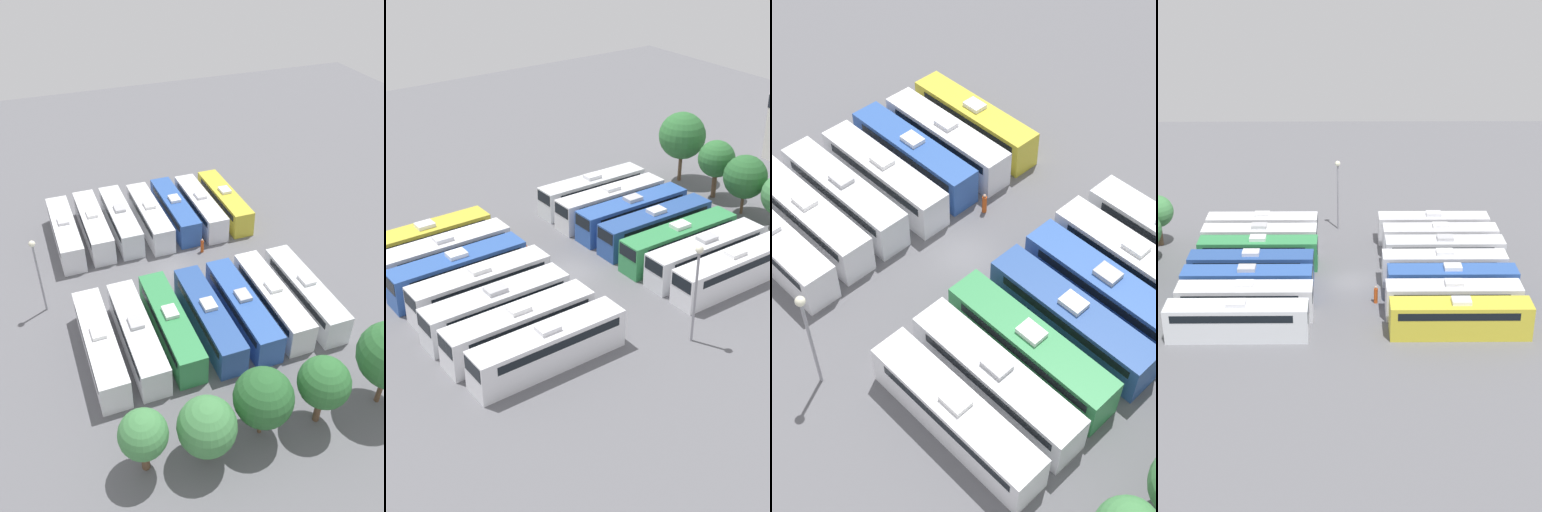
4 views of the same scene
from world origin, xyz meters
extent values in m
plane|color=slate|center=(0.00, 0.00, 0.00)|extent=(125.41, 125.41, 0.00)
cube|color=gold|center=(-9.84, -9.24, 1.54)|extent=(2.47, 11.94, 3.09)
cube|color=black|center=(-9.84, -8.95, 2.40)|extent=(2.51, 10.15, 0.68)
cube|color=black|center=(-9.84, -15.20, 2.40)|extent=(2.17, 0.08, 1.08)
cube|color=white|center=(-9.84, -9.24, 3.26)|extent=(1.20, 1.60, 0.35)
cube|color=white|center=(-6.56, -9.10, 1.54)|extent=(2.47, 11.94, 3.09)
cube|color=black|center=(-6.56, -8.80, 2.40)|extent=(2.51, 10.15, 0.68)
cube|color=black|center=(-6.56, -15.06, 2.40)|extent=(2.17, 0.08, 1.08)
cube|color=silver|center=(-6.56, -9.10, 3.26)|extent=(1.20, 1.60, 0.35)
cube|color=#2D56A8|center=(-3.35, -9.43, 1.54)|extent=(2.47, 11.94, 3.09)
cube|color=black|center=(-3.35, -9.13, 2.40)|extent=(2.51, 10.15, 0.68)
cube|color=black|center=(-3.35, -15.39, 2.40)|extent=(2.17, 0.08, 1.08)
cube|color=white|center=(-3.35, -9.43, 3.26)|extent=(1.20, 1.60, 0.35)
cube|color=silver|center=(-0.10, -9.11, 1.54)|extent=(2.47, 11.94, 3.09)
cube|color=black|center=(-0.10, -8.81, 2.40)|extent=(2.51, 10.15, 0.68)
cube|color=black|center=(-0.10, -15.07, 2.40)|extent=(2.17, 0.08, 1.08)
cube|color=white|center=(-0.10, -9.11, 3.26)|extent=(1.20, 1.60, 0.35)
cube|color=silver|center=(3.34, -9.58, 1.54)|extent=(2.47, 11.94, 3.09)
cube|color=black|center=(3.34, -9.28, 2.40)|extent=(2.51, 10.15, 0.68)
cube|color=black|center=(3.34, -15.53, 2.40)|extent=(2.17, 0.08, 1.08)
cube|color=#B2B2B7|center=(3.34, -9.58, 3.26)|extent=(1.20, 1.60, 0.35)
cube|color=white|center=(6.59, -9.52, 1.54)|extent=(2.47, 11.94, 3.09)
cube|color=black|center=(6.59, -9.22, 2.40)|extent=(2.51, 10.15, 0.68)
cube|color=white|center=(6.59, -9.52, 3.26)|extent=(1.20, 1.60, 0.35)
cube|color=silver|center=(9.89, -9.17, 1.54)|extent=(2.47, 11.94, 3.09)
cube|color=black|center=(9.89, -8.87, 2.40)|extent=(2.51, 10.15, 0.68)
cube|color=black|center=(-10.08, 3.57, 2.40)|extent=(2.17, 0.08, 1.08)
cube|color=silver|center=(-6.65, 9.28, 1.54)|extent=(2.47, 11.94, 3.09)
cube|color=black|center=(-6.65, 9.58, 2.40)|extent=(2.51, 10.15, 0.68)
cube|color=black|center=(-6.65, 3.32, 2.40)|extent=(2.17, 0.08, 1.08)
cube|color=white|center=(-6.65, 9.28, 3.26)|extent=(1.20, 1.60, 0.35)
cube|color=#2D56A8|center=(-3.46, 9.46, 1.54)|extent=(2.47, 11.94, 3.09)
cube|color=black|center=(-3.46, 9.75, 2.40)|extent=(2.51, 10.15, 0.68)
cube|color=black|center=(-3.46, 3.50, 2.40)|extent=(2.17, 0.08, 1.08)
cube|color=#B2B2B7|center=(-3.46, 9.46, 3.26)|extent=(1.20, 1.60, 0.35)
cube|color=#284C93|center=(-0.06, 9.48, 1.54)|extent=(2.47, 11.94, 3.09)
cube|color=black|center=(-0.06, 9.78, 2.40)|extent=(2.51, 10.15, 0.68)
cube|color=black|center=(-0.06, 3.52, 2.40)|extent=(2.17, 0.08, 1.08)
cube|color=silver|center=(-0.06, 9.48, 3.26)|extent=(1.20, 1.60, 0.35)
cube|color=#338C4C|center=(3.45, 9.20, 1.54)|extent=(2.47, 11.94, 3.09)
cube|color=black|center=(3.45, 9.50, 2.40)|extent=(2.51, 10.15, 0.68)
cube|color=black|center=(3.45, 3.24, 2.40)|extent=(2.17, 0.08, 1.08)
cube|color=white|center=(3.45, 9.20, 3.26)|extent=(1.20, 1.60, 0.35)
cube|color=silver|center=(6.61, 9.39, 1.54)|extent=(2.47, 11.94, 3.09)
cube|color=black|center=(6.61, 9.69, 2.40)|extent=(2.51, 10.15, 0.68)
cube|color=black|center=(6.61, 3.43, 2.40)|extent=(2.17, 0.08, 1.08)
cube|color=#B2B2B7|center=(6.61, 9.39, 3.26)|extent=(1.20, 1.60, 0.35)
cube|color=white|center=(9.89, 9.43, 1.54)|extent=(2.47, 11.94, 3.09)
cube|color=black|center=(9.89, 9.73, 2.40)|extent=(2.51, 10.15, 0.68)
cube|color=black|center=(9.89, 3.48, 2.40)|extent=(2.17, 0.08, 1.08)
cube|color=white|center=(9.89, 9.43, 3.26)|extent=(1.20, 1.60, 0.35)
cylinder|color=#CC4C19|center=(-4.16, -2.35, 0.74)|extent=(0.36, 0.36, 1.49)
sphere|color=tan|center=(-4.16, -2.35, 1.61)|extent=(0.24, 0.24, 0.24)
cylinder|color=gray|center=(13.57, 1.24, 3.81)|extent=(0.20, 0.20, 7.62)
sphere|color=#EAE5C6|center=(13.57, 1.24, 7.80)|extent=(0.60, 0.60, 0.60)
camera|label=1|loc=(13.04, 40.05, 33.04)|focal=35.00mm
camera|label=2|loc=(44.17, -31.19, 31.62)|focal=50.00mm
camera|label=3|loc=(23.65, 24.46, 37.71)|focal=50.00mm
camera|label=4|loc=(-61.98, 0.49, 31.72)|focal=50.00mm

